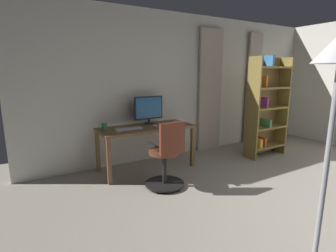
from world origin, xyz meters
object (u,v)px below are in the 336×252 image
Objects in this scene: floor_lamp at (334,106)px; office_chair at (167,157)px; computer_monitor at (149,109)px; computer_mouse at (155,126)px; mug_coffee at (104,126)px; bookshelf at (265,108)px; computer_keyboard at (129,129)px; desk at (146,132)px.

office_chair is at bearing -97.62° from floor_lamp.
floor_lamp is at bearing 80.69° from computer_monitor.
computer_monitor is 5.20× the size of computer_mouse.
mug_coffee is at bearing 6.63° from computer_monitor.
mug_coffee is 0.08× the size of floor_lamp.
bookshelf reaches higher than mug_coffee.
computer_mouse is (-0.19, -0.71, 0.30)m from office_chair.
bookshelf reaches higher than computer_keyboard.
computer_monitor reaches higher than computer_mouse.
desk is 0.19m from computer_mouse.
desk is 0.86× the size of floor_lamp.
bookshelf reaches higher than desk.
bookshelf reaches higher than office_chair.
office_chair is at bearing 121.91° from mug_coffee.
floor_lamp is (-0.28, 3.18, 0.66)m from mug_coffee.
office_chair is 9.64× the size of computer_mouse.
computer_mouse is 0.72× the size of mug_coffee.
computer_mouse is at bearing 175.59° from computer_keyboard.
computer_monitor is 0.85m from mug_coffee.
office_chair is at bearing 84.35° from desk.
computer_monitor reaches higher than desk.
bookshelf is (-2.96, 0.59, 0.15)m from mug_coffee.
floor_lamp is at bearing 80.59° from computer_mouse.
office_chair reaches higher than computer_mouse.
desk is at bearing 82.45° from office_chair.
office_chair is at bearing 75.05° from computer_mouse.
desk is 3.19m from floor_lamp.
office_chair is 1.15m from mug_coffee.
bookshelf is at bearing 171.43° from computer_keyboard.
mug_coffee is (0.82, 0.09, -0.20)m from computer_monitor.
computer_monitor reaches higher than office_chair.
office_chair is 1.85× the size of computer_monitor.
computer_mouse is at bearing 135.75° from desk.
computer_mouse is at bearing 81.66° from computer_monitor.
mug_coffee is at bearing -10.00° from desk.
floor_lamp is at bearing 44.03° from bookshelf.
mug_coffee reaches higher than computer_mouse.
office_chair is 0.84m from computer_keyboard.
floor_lamp reaches higher than desk.
floor_lamp reaches higher than computer_mouse.
computer_keyboard is at bearing 12.15° from desk.
office_chair is 2.46m from bookshelf.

